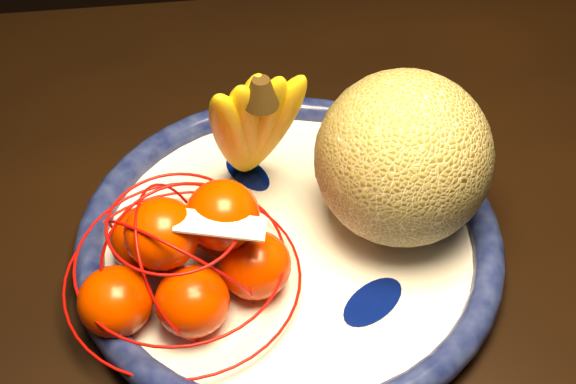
{
  "coord_description": "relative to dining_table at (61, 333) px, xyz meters",
  "views": [
    {
      "loc": [
        0.29,
        -0.38,
        1.32
      ],
      "look_at": [
        0.33,
        0.1,
        0.81
      ],
      "focal_mm": 50.0,
      "sensor_mm": 36.0,
      "label": 1
    }
  ],
  "objects": [
    {
      "name": "dining_table",
      "position": [
        0.0,
        0.0,
        0.0
      ],
      "size": [
        1.5,
        0.93,
        0.74
      ],
      "rotation": [
        0.0,
        0.0,
        0.03
      ],
      "color": "black",
      "rests_on": "ground"
    },
    {
      "name": "fruit_bowl",
      "position": [
        0.22,
        0.02,
        0.09
      ],
      "size": [
        0.39,
        0.39,
        0.03
      ],
      "rotation": [
        0.0,
        0.0,
        0.07
      ],
      "color": "white",
      "rests_on": "dining_table"
    },
    {
      "name": "cantaloupe",
      "position": [
        0.33,
        0.03,
        0.17
      ],
      "size": [
        0.16,
        0.16,
        0.16
      ],
      "primitive_type": "sphere",
      "color": "olive",
      "rests_on": "fruit_bowl"
    },
    {
      "name": "banana_bunch",
      "position": [
        0.2,
        0.08,
        0.18
      ],
      "size": [
        0.11,
        0.11,
        0.17
      ],
      "rotation": [
        0.0,
        0.0,
        0.25
      ],
      "color": "yellow",
      "rests_on": "fruit_bowl"
    },
    {
      "name": "mandarin_bag",
      "position": [
        0.13,
        -0.02,
        0.13
      ],
      "size": [
        0.22,
        0.22,
        0.13
      ],
      "rotation": [
        0.0,
        0.0,
        0.09
      ],
      "color": "#FD2F00",
      "rests_on": "fruit_bowl"
    },
    {
      "name": "price_tag",
      "position": [
        0.16,
        -0.04,
        0.18
      ],
      "size": [
        0.07,
        0.04,
        0.01
      ],
      "primitive_type": "cube",
      "rotation": [
        -0.14,
        0.1,
        -0.16
      ],
      "color": "white",
      "rests_on": "mandarin_bag"
    }
  ]
}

